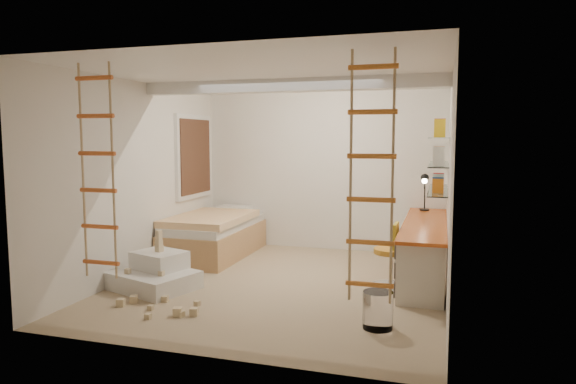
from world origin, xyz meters
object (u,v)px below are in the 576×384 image
(desk, at_px, (424,248))
(play_platform, at_px, (155,274))
(swivel_chair, at_px, (391,265))
(bed, at_px, (215,235))

(desk, relative_size, play_platform, 2.41)
(swivel_chair, relative_size, play_platform, 0.71)
(bed, bearing_deg, swivel_chair, -19.93)
(bed, height_order, swivel_chair, swivel_chair)
(desk, xyz_separation_m, swivel_chair, (-0.36, -0.66, -0.10))
(bed, xyz_separation_m, swivel_chair, (2.84, -1.03, -0.03))
(desk, height_order, swivel_chair, swivel_chair)
(desk, relative_size, bed, 1.40)
(desk, bearing_deg, bed, 173.51)
(desk, relative_size, swivel_chair, 3.41)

